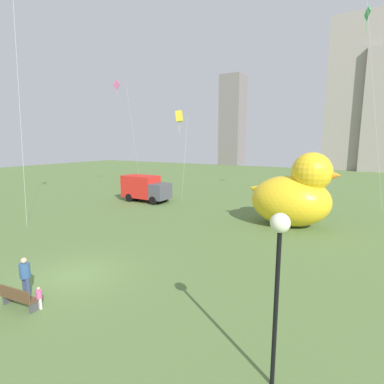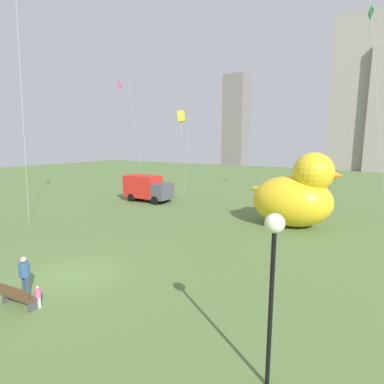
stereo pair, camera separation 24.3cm
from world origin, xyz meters
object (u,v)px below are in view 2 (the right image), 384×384
at_px(lamppost, 273,253).
at_px(kite_yellow, 181,117).
at_px(kite_pink, 121,91).
at_px(giant_inflatable_duck, 295,195).
at_px(person_child, 38,296).
at_px(park_bench, 17,296).
at_px(box_truck, 147,189).
at_px(person_adult, 25,274).
at_px(kite_green, 372,25).

height_order(lamppost, kite_yellow, kite_yellow).
bearing_deg(kite_pink, giant_inflatable_duck, -14.77).
xyz_separation_m(person_child, giant_inflatable_duck, (6.10, 17.18, 1.96)).
bearing_deg(park_bench, box_truck, 115.87).
height_order(park_bench, box_truck, box_truck).
relative_size(park_bench, person_adult, 1.00).
distance_m(person_adult, lamppost, 10.76).
bearing_deg(giant_inflatable_duck, person_adult, -114.00).
relative_size(person_child, kite_yellow, 0.09).
xyz_separation_m(park_bench, kite_green, (10.68, 27.26, 16.48)).
xyz_separation_m(box_truck, kite_yellow, (3.55, 1.61, 7.74)).
distance_m(giant_inflatable_duck, lamppost, 16.51).
bearing_deg(person_adult, kite_pink, 125.50).
bearing_deg(person_child, park_bench, -151.65).
bearing_deg(kite_green, person_child, -110.27).
bearing_deg(kite_yellow, kite_pink, 165.31).
bearing_deg(lamppost, giant_inflatable_duck, 99.97).
bearing_deg(park_bench, kite_pink, 125.71).
bearing_deg(giant_inflatable_duck, box_truck, 173.83).
bearing_deg(person_adult, box_truck, 115.13).
height_order(person_adult, giant_inflatable_duck, giant_inflatable_duck).
relative_size(person_adult, giant_inflatable_duck, 0.25).
bearing_deg(park_bench, person_child, 28.35).
xyz_separation_m(park_bench, giant_inflatable_duck, (6.86, 17.59, 1.99)).
relative_size(box_truck, kite_yellow, 0.55).
distance_m(box_truck, kite_green, 26.57).
distance_m(park_bench, kite_yellow, 23.43).
bearing_deg(kite_pink, kite_green, 6.78).
xyz_separation_m(person_child, lamppost, (8.95, 0.97, 3.27)).
height_order(giant_inflatable_duck, box_truck, giant_inflatable_duck).
height_order(person_adult, kite_green, kite_green).
bearing_deg(kite_pink, person_adult, -54.50).
xyz_separation_m(box_truck, kite_green, (20.06, 7.90, 15.52)).
relative_size(person_adult, person_child, 1.87).
bearing_deg(kite_green, giant_inflatable_duck, -111.54).
height_order(person_child, lamppost, lamppost).
relative_size(person_adult, kite_green, 0.09).
distance_m(giant_inflatable_duck, kite_yellow, 14.75).
bearing_deg(person_child, box_truck, 118.18).
relative_size(kite_green, kite_yellow, 1.91).
height_order(park_bench, kite_pink, kite_pink).
height_order(park_bench, giant_inflatable_duck, giant_inflatable_duck).
distance_m(box_truck, kite_pink, 14.85).
bearing_deg(kite_pink, box_truck, -30.39).
height_order(lamppost, kite_green, kite_green).
distance_m(kite_green, kite_pink, 28.33).
height_order(giant_inflatable_duck, kite_green, kite_green).
relative_size(park_bench, kite_green, 0.09).
distance_m(person_adult, kite_yellow, 22.45).
bearing_deg(lamppost, box_truck, 136.74).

